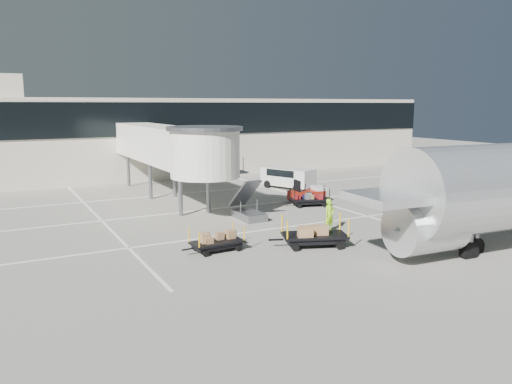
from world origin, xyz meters
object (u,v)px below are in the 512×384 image
at_px(box_cart_far, 217,242).
at_px(ground_worker, 329,215).
at_px(suitcase_cart, 309,200).
at_px(baggage_tug, 307,194).
at_px(box_cart_near, 314,236).
at_px(minivan, 287,176).

height_order(box_cart_far, ground_worker, ground_worker).
distance_m(suitcase_cart, ground_worker, 7.49).
distance_m(baggage_tug, box_cart_far, 14.04).
bearing_deg(box_cart_near, box_cart_far, -178.43).
relative_size(baggage_tug, ground_worker, 1.48).
xyz_separation_m(suitcase_cart, box_cart_far, (-10.57, -7.37, 0.01)).
distance_m(suitcase_cart, box_cart_near, 10.69).
relative_size(suitcase_cart, ground_worker, 1.76).
relative_size(baggage_tug, box_cart_near, 0.70).
height_order(suitcase_cart, ground_worker, ground_worker).
xyz_separation_m(box_cart_near, box_cart_far, (-4.82, 1.64, -0.09)).
distance_m(baggage_tug, minivan, 6.82).
bearing_deg(ground_worker, minivan, 54.50).
distance_m(box_cart_near, minivan, 18.65).
bearing_deg(minivan, suitcase_cart, -132.54).
xyz_separation_m(baggage_tug, box_cart_near, (-6.36, -10.12, -0.07)).
height_order(suitcase_cart, box_cart_near, box_cart_near).
bearing_deg(box_cart_near, suitcase_cart, 77.85).
bearing_deg(minivan, baggage_tug, -130.90).
distance_m(box_cart_near, ground_worker, 3.46).
xyz_separation_m(suitcase_cart, minivan, (2.76, 7.57, 0.62)).
bearing_deg(baggage_tug, ground_worker, -105.17).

